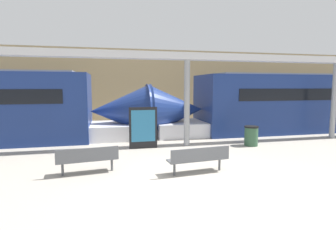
{
  "coord_description": "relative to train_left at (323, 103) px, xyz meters",
  "views": [
    {
      "loc": [
        -2.42,
        -6.03,
        2.5
      ],
      "look_at": [
        -0.19,
        3.8,
        1.4
      ],
      "focal_mm": 28.0,
      "sensor_mm": 36.0,
      "label": 1
    }
  ],
  "objects": [
    {
      "name": "support_column_far",
      "position": [
        -1.7,
        -2.43,
        0.28
      ],
      "size": [
        0.25,
        0.25,
        3.59
      ],
      "primitive_type": "cylinder",
      "color": "gray",
      "rests_on": "ground_plane"
    },
    {
      "name": "bench_near",
      "position": [
        -9.79,
        -6.0,
        -1.05
      ],
      "size": [
        1.83,
        0.62,
        0.78
      ],
      "rotation": [
        0.0,
        0.0,
        0.1
      ],
      "color": "#4C4F54",
      "rests_on": "ground_plane"
    },
    {
      "name": "trash_bin",
      "position": [
        -6.42,
        -3.06,
        -1.1
      ],
      "size": [
        0.59,
        0.59,
        0.84
      ],
      "color": "#2D5138",
      "rests_on": "ground_plane"
    },
    {
      "name": "support_column_near",
      "position": [
        -9.08,
        -2.43,
        0.28
      ],
      "size": [
        0.25,
        0.25,
        3.59
      ],
      "primitive_type": "cylinder",
      "color": "gray",
      "rests_on": "ground_plane"
    },
    {
      "name": "bench_far",
      "position": [
        -12.9,
        -5.33,
        -1.05
      ],
      "size": [
        1.75,
        0.65,
        0.78
      ],
      "rotation": [
        0.0,
        0.0,
        0.12
      ],
      "color": "#4C4F54",
      "rests_on": "ground_plane"
    },
    {
      "name": "canopy_beam",
      "position": [
        -9.08,
        -2.43,
        2.21
      ],
      "size": [
        28.0,
        0.6,
        0.28
      ],
      "primitive_type": "cube",
      "color": "#B7B7BC",
      "rests_on": "support_column_near"
    },
    {
      "name": "poster_board",
      "position": [
        -10.95,
        -2.56,
        -0.67
      ],
      "size": [
        1.13,
        0.07,
        1.68
      ],
      "color": "black",
      "rests_on": "ground_plane"
    },
    {
      "name": "station_wall",
      "position": [
        -9.85,
        4.98,
        0.98
      ],
      "size": [
        56.0,
        0.2,
        5.0
      ],
      "primitive_type": "cube",
      "color": "tan",
      "rests_on": "ground_plane"
    },
    {
      "name": "train_left",
      "position": [
        0.0,
        0.0,
        0.0
      ],
      "size": [
        20.67,
        2.93,
        3.2
      ],
      "color": "navy",
      "rests_on": "ground_plane"
    },
    {
      "name": "ground_plane",
      "position": [
        -9.85,
        -6.91,
        -1.52
      ],
      "size": [
        60.0,
        60.0,
        0.0
      ],
      "primitive_type": "plane",
      "color": "#A8A093"
    }
  ]
}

